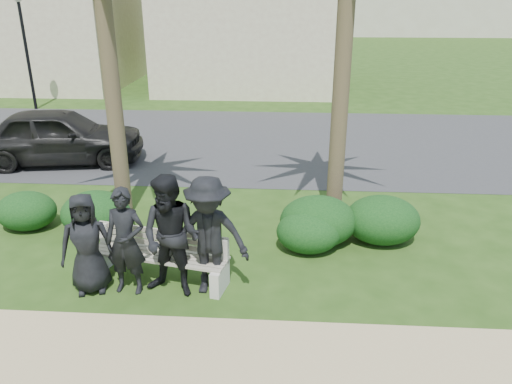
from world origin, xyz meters
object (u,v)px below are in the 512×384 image
street_lamp (23,31)px  car_a (59,136)px  park_bench (158,260)px  man_b (126,242)px  man_d (209,236)px  man_c (171,237)px  man_a (87,244)px

street_lamp → car_a: bearing=-58.9°
car_a → street_lamp: bearing=22.1°
park_bench → man_b: 0.70m
man_d → park_bench: bearing=165.6°
street_lamp → man_c: 15.00m
park_bench → man_c: (0.33, -0.36, 0.60)m
street_lamp → man_c: (8.23, -12.38, -1.99)m
man_c → man_a: bearing=-165.1°
car_a → man_b: bearing=-157.4°
street_lamp → man_a: street_lamp is taller
street_lamp → park_bench: bearing=-56.7°
man_b → man_c: bearing=2.5°
man_b → man_d: 1.24m
man_c → car_a: (-4.38, 5.99, -0.21)m
man_b → car_a: man_b is taller
street_lamp → park_bench: 14.62m
man_d → car_a: 7.69m
park_bench → car_a: car_a is taller
street_lamp → man_a: size_ratio=2.70×
park_bench → car_a: 6.95m
park_bench → man_a: (-0.96, -0.35, 0.44)m
man_a → car_a: man_a is taller
street_lamp → park_bench: street_lamp is taller
park_bench → car_a: (-4.05, 5.64, 0.39)m
street_lamp → man_c: size_ratio=2.26×
man_b → car_a: size_ratio=0.39×
man_a → man_b: size_ratio=0.94×
park_bench → man_a: 1.12m
man_a → street_lamp: bearing=102.9°
street_lamp → man_d: (8.78, -12.29, -2.01)m
street_lamp → car_a: (3.86, -6.39, -2.20)m
car_a → park_bench: bearing=-153.4°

